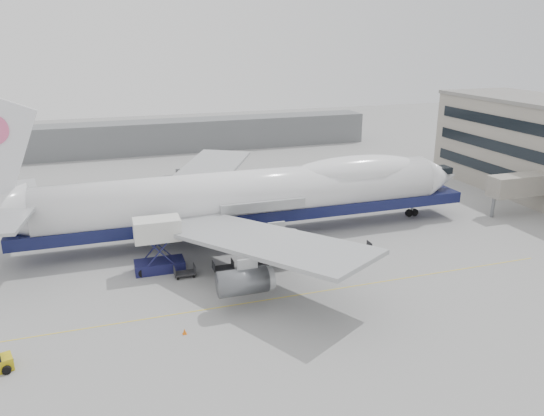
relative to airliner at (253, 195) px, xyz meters
name	(u,v)px	position (x,y,z in m)	size (l,w,h in m)	color
ground	(278,272)	(-0.64, -12.00, -5.62)	(260.00, 260.00, 0.00)	gray
apron_line	(297,295)	(-0.64, -18.00, -5.62)	(60.00, 0.15, 0.01)	gold
hangar	(134,138)	(-10.64, 58.00, -2.12)	(110.00, 8.00, 7.00)	slate
airliner	(253,195)	(0.00, 0.00, 0.00)	(67.00, 55.30, 19.98)	white
catering_truck	(158,242)	(-13.20, -7.48, -2.16)	(5.53, 3.90, 6.21)	#171847
traffic_cone	(185,331)	(-12.80, -21.76, -5.36)	(0.37, 0.37, 0.55)	orange
dolly_0	(185,273)	(-10.80, -10.05, -5.09)	(2.30, 1.35, 1.30)	#2D2D30
dolly_1	(223,267)	(-6.48, -10.05, -5.09)	(2.30, 1.35, 1.30)	#2D2D30
dolly_2	(260,262)	(-2.15, -10.05, -5.09)	(2.30, 1.35, 1.30)	#2D2D30
dolly_3	(295,258)	(2.18, -10.05, -5.09)	(2.30, 1.35, 1.30)	#2D2D30
dolly_4	(329,253)	(6.50, -10.05, -5.09)	(2.30, 1.35, 1.30)	#2D2D30
dolly_5	(361,249)	(10.83, -10.05, -5.09)	(2.30, 1.35, 1.30)	#2D2D30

